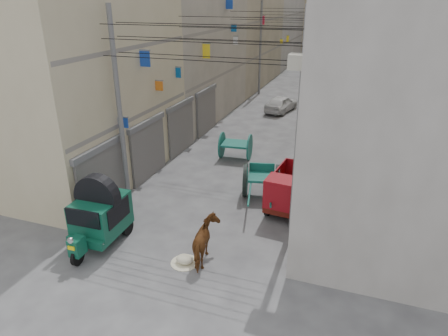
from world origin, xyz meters
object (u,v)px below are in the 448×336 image
at_px(feed_sack, 185,259).
at_px(horse, 206,242).
at_px(auto_rickshaw, 100,213).
at_px(mini_truck, 288,193).
at_px(tonga_cart, 261,180).
at_px(distant_car_grey, 320,97).
at_px(distant_car_white, 281,104).
at_px(distant_car_green, 312,73).
at_px(second_cart, 236,145).

xyz_separation_m(feed_sack, horse, (0.63, 0.36, 0.58)).
bearing_deg(auto_rickshaw, mini_truck, 35.57).
bearing_deg(tonga_cart, distant_car_grey, 76.03).
height_order(horse, distant_car_grey, horse).
distance_m(tonga_cart, mini_truck, 1.65).
xyz_separation_m(distant_car_white, distant_car_green, (0.19, 14.95, -0.07)).
xyz_separation_m(auto_rickshaw, tonga_cart, (4.48, 5.40, -0.39)).
distance_m(tonga_cart, distant_car_white, 14.55).
xyz_separation_m(tonga_cart, distant_car_white, (-2.18, 14.38, -0.16)).
bearing_deg(horse, distant_car_green, -101.17).
xyz_separation_m(horse, distant_car_grey, (0.85, 23.10, -0.14)).
bearing_deg(mini_truck, second_cart, 133.53).
height_order(distant_car_white, distant_car_grey, distant_car_white).
distance_m(feed_sack, distant_car_green, 34.94).
bearing_deg(feed_sack, distant_car_grey, 86.40).
distance_m(horse, distant_car_white, 19.68).
xyz_separation_m(tonga_cart, feed_sack, (-1.14, -5.59, -0.64)).
bearing_deg(distant_car_white, mini_truck, 115.30).
height_order(second_cart, feed_sack, second_cart).
bearing_deg(distant_car_white, distant_car_grey, -113.52).
relative_size(mini_truck, horse, 1.86).
distance_m(mini_truck, distant_car_white, 15.72).
relative_size(horse, distant_car_grey, 0.49).
bearing_deg(distant_car_white, feed_sack, 105.23).
relative_size(distant_car_white, distant_car_green, 0.97).
relative_size(auto_rickshaw, second_cart, 1.63).
bearing_deg(distant_car_grey, second_cart, -115.99).
height_order(feed_sack, distant_car_grey, distant_car_grey).
bearing_deg(mini_truck, feed_sack, -113.07).
height_order(mini_truck, distant_car_green, mini_truck).
relative_size(distant_car_white, distant_car_grey, 1.04).
height_order(second_cart, distant_car_grey, second_cart).
distance_m(tonga_cart, distant_car_grey, 17.88).
distance_m(tonga_cart, distant_car_green, 29.40).
height_order(tonga_cart, feed_sack, tonga_cart).
bearing_deg(second_cart, feed_sack, -87.27).
bearing_deg(tonga_cart, auto_rickshaw, -142.60).
xyz_separation_m(horse, distant_car_white, (-1.67, 19.61, -0.10)).
distance_m(feed_sack, distant_car_grey, 23.52).
distance_m(auto_rickshaw, distant_car_green, 34.83).
relative_size(auto_rickshaw, feed_sack, 4.86).
bearing_deg(feed_sack, distant_car_white, 92.98).
distance_m(tonga_cart, horse, 5.25).
bearing_deg(tonga_cart, mini_truck, -47.08).
distance_m(horse, distant_car_green, 34.59).
bearing_deg(auto_rickshaw, tonga_cart, 48.46).
distance_m(horse, distant_car_grey, 23.12).
bearing_deg(distant_car_white, horse, 107.12).
bearing_deg(horse, tonga_cart, -109.23).
relative_size(second_cart, distant_car_white, 0.48).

